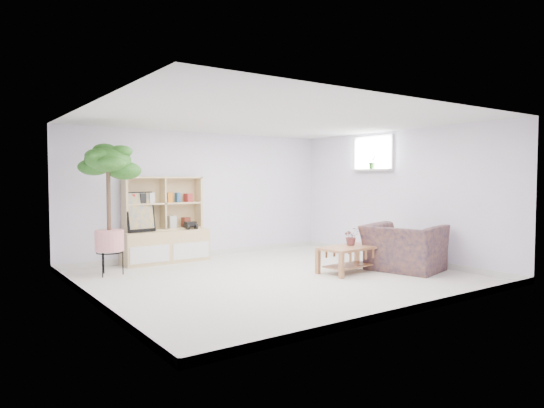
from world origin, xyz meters
TOP-DOWN VIEW (x-y plane):
  - floor at (0.00, 0.00)m, footprint 5.50×5.00m
  - ceiling at (0.00, 0.00)m, footprint 5.50×5.00m
  - walls at (0.00, 0.00)m, footprint 5.51×5.01m
  - baseboard at (0.00, 0.00)m, footprint 5.50×5.00m
  - window at (2.73, 0.60)m, footprint 0.10×0.98m
  - window_sill at (2.67, 0.60)m, footprint 0.14×1.00m
  - storage_unit at (-0.87, 2.24)m, footprint 1.55×0.52m
  - poster at (-1.34, 2.22)m, footprint 0.52×0.17m
  - toy_truck at (-0.41, 2.18)m, footprint 0.29×0.21m
  - coffee_table at (1.19, -0.35)m, footprint 1.07×0.65m
  - table_plant at (1.32, -0.25)m, footprint 0.32×0.29m
  - floor_tree at (-2.05, 1.64)m, footprint 0.97×0.97m
  - armchair at (2.02, -0.75)m, footprint 1.29×1.39m
  - sill_plant at (2.67, 0.57)m, footprint 0.15×0.12m

SIDE VIEW (x-z plane):
  - floor at x=0.00m, z-range -0.01..0.01m
  - baseboard at x=0.00m, z-range 0.00..0.10m
  - coffee_table at x=1.19m, z-range 0.00..0.42m
  - armchair at x=2.02m, z-range 0.00..0.86m
  - table_plant at x=1.32m, z-range 0.42..0.71m
  - toy_truck at x=-0.41m, z-range 0.58..0.74m
  - storage_unit at x=-0.87m, z-range 0.00..1.55m
  - poster at x=-1.34m, z-range 0.58..1.29m
  - floor_tree at x=-2.05m, z-range 0.00..2.08m
  - walls at x=0.00m, z-range 0.00..2.40m
  - window_sill at x=2.67m, z-range 1.66..1.70m
  - sill_plant at x=2.67m, z-range 1.70..1.97m
  - window at x=2.73m, z-range 1.66..2.34m
  - ceiling at x=0.00m, z-range 2.40..2.40m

